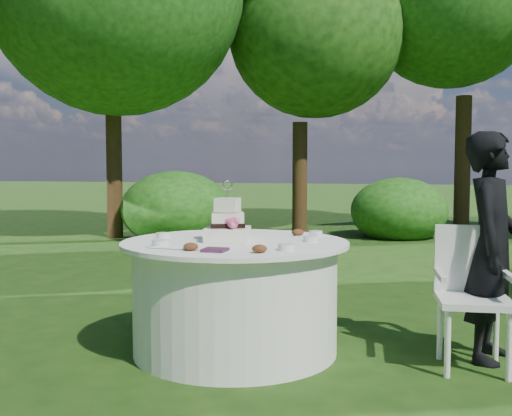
{
  "coord_description": "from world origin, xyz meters",
  "views": [
    {
      "loc": [
        1.23,
        -3.9,
        1.28
      ],
      "look_at": [
        0.15,
        0.0,
        1.0
      ],
      "focal_mm": 42.0,
      "sensor_mm": 36.0,
      "label": 1
    }
  ],
  "objects_px": {
    "napkins": "(215,250)",
    "chair": "(472,286)",
    "cake": "(228,225)",
    "table": "(235,296)",
    "guest": "(491,246)"
  },
  "relations": [
    {
      "from": "napkins",
      "to": "table",
      "type": "bearing_deg",
      "value": 93.93
    },
    {
      "from": "guest",
      "to": "chair",
      "type": "relative_size",
      "value": 1.68
    },
    {
      "from": "cake",
      "to": "chair",
      "type": "distance_m",
      "value": 1.64
    },
    {
      "from": "table",
      "to": "guest",
      "type": "bearing_deg",
      "value": 9.33
    },
    {
      "from": "cake",
      "to": "napkins",
      "type": "bearing_deg",
      "value": -80.8
    },
    {
      "from": "napkins",
      "to": "table",
      "type": "xyz_separation_m",
      "value": [
        -0.04,
        0.52,
        -0.39
      ]
    },
    {
      "from": "napkins",
      "to": "chair",
      "type": "distance_m",
      "value": 1.66
    },
    {
      "from": "napkins",
      "to": "guest",
      "type": "height_order",
      "value": "guest"
    },
    {
      "from": "guest",
      "to": "table",
      "type": "relative_size",
      "value": 0.97
    },
    {
      "from": "napkins",
      "to": "cake",
      "type": "xyz_separation_m",
      "value": [
        -0.08,
        0.49,
        0.1
      ]
    },
    {
      "from": "cake",
      "to": "chair",
      "type": "relative_size",
      "value": 0.46
    },
    {
      "from": "napkins",
      "to": "cake",
      "type": "bearing_deg",
      "value": 99.2
    },
    {
      "from": "chair",
      "to": "napkins",
      "type": "bearing_deg",
      "value": -157.59
    },
    {
      "from": "napkins",
      "to": "cake",
      "type": "distance_m",
      "value": 0.51
    },
    {
      "from": "table",
      "to": "napkins",
      "type": "bearing_deg",
      "value": -86.07
    }
  ]
}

